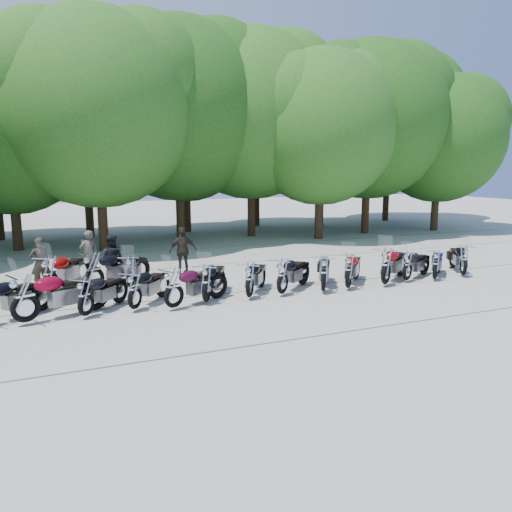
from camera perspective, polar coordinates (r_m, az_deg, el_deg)
name	(u,v)px	position (r m, az deg, el deg)	size (l,w,h in m)	color
ground	(276,302)	(14.37, 2.32, -5.30)	(90.00, 90.00, 0.00)	#9F9C90
tree_2	(9,133)	(25.47, -26.43, 12.47)	(7.31, 7.31, 8.97)	#3A2614
tree_3	(97,110)	(24.03, -17.75, 15.65)	(8.70, 8.70, 10.67)	#3A2614
tree_4	(178,110)	(26.57, -8.96, 16.11)	(9.13, 9.13, 11.20)	#3A2614
tree_5	(251,115)	(27.94, -0.55, 15.80)	(9.04, 9.04, 11.10)	#3A2614
tree_6	(321,128)	(27.02, 7.41, 14.29)	(8.00, 8.00, 9.82)	#3A2614
tree_7	(369,121)	(29.83, 12.77, 14.85)	(8.79, 8.79, 10.79)	#3A2614
tree_8	(439,139)	(32.21, 20.21, 12.48)	(7.53, 7.53, 9.25)	#3A2614
tree_11	(85,135)	(29.10, -18.99, 12.91)	(7.56, 7.56, 9.28)	#3A2614
tree_12	(185,134)	(30.07, -8.09, 13.68)	(7.88, 7.88, 9.67)	#3A2614
tree_13	(256,131)	(32.62, 0.02, 14.05)	(8.31, 8.31, 10.20)	#3A2614
tree_14	(322,135)	(33.14, 7.54, 13.54)	(8.02, 8.02, 9.84)	#3A2614
tree_15	(390,120)	(37.28, 15.02, 14.75)	(9.67, 9.67, 11.86)	#3A2614
motorcycle_1	(25,297)	(13.41, -24.92, -4.24)	(0.77, 2.53, 1.43)	maroon
motorcycle_2	(85,295)	(13.48, -18.91, -4.28)	(0.64, 2.11, 1.19)	black
motorcycle_3	(135,289)	(13.74, -13.71, -3.69)	(0.66, 2.16, 1.22)	black
motorcycle_4	(174,287)	(13.64, -9.38, -3.49)	(0.69, 2.27, 1.29)	#3C081E
motorcycle_5	(207,282)	(14.11, -5.68, -2.94)	(0.69, 2.27, 1.28)	black
motorcycle_6	(250,279)	(14.55, -0.71, -2.62)	(0.66, 2.16, 1.22)	black
motorcycle_7	(283,275)	(14.95, 3.06, -2.18)	(0.69, 2.25, 1.27)	black
motorcycle_8	(324,272)	(15.38, 7.74, -1.84)	(0.71, 2.32, 1.31)	black
motorcycle_9	(349,269)	(15.91, 10.56, -1.52)	(0.70, 2.31, 1.31)	#960605
motorcycle_10	(386,265)	(16.63, 14.67, -0.97)	(0.77, 2.52, 1.43)	maroon
motorcycle_11	(408,265)	(17.47, 16.93, -0.95)	(0.64, 2.11, 1.19)	black
motorcycle_12	(436,264)	(17.98, 19.83, -0.82)	(0.64, 2.09, 1.18)	#0D163B
motorcycle_13	(464,259)	(18.94, 22.67, -0.33)	(0.69, 2.25, 1.27)	black
motorcycle_14	(50,274)	(16.02, -22.47, -1.89)	(0.75, 2.47, 1.40)	#840604
motorcycle_15	(94,270)	(16.15, -18.06, -1.52)	(0.75, 2.47, 1.40)	black
motorcycle_16	(130,270)	(16.28, -14.18, -1.57)	(0.65, 2.14, 1.21)	black
rider_0	(40,264)	(17.02, -23.43, -0.81)	(0.61, 0.40, 1.67)	#2A231C
rider_1	(111,260)	(16.94, -16.21, -0.42)	(0.81, 0.63, 1.67)	black
rider_2	(183,251)	(18.10, -8.34, 0.60)	(1.00, 0.42, 1.71)	black
rider_3	(89,255)	(17.93, -18.54, 0.09)	(0.62, 0.41, 1.71)	brown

